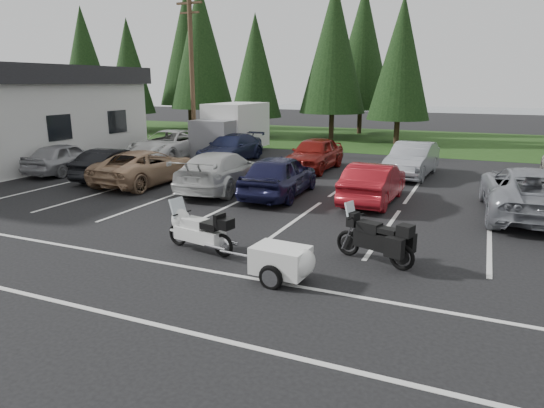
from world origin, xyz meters
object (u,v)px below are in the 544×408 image
(box_truck, at_px, (229,130))
(touring_motorcycle, at_px, (199,226))
(car_far_1, at_px, (231,148))
(cargo_trailer, at_px, (281,264))
(car_near_3, at_px, (221,171))
(car_near_5, at_px, (374,183))
(car_far_0, at_px, (170,145))
(car_near_6, at_px, (529,192))
(adventure_motorcycle, at_px, (375,234))
(car_far_2, at_px, (314,154))
(car_near_4, at_px, (279,175))
(car_far_3, at_px, (412,160))
(car_near_2, at_px, (147,167))
(car_near_0, at_px, (65,158))
(car_near_1, at_px, (113,164))
(utility_pole, at_px, (192,71))

(box_truck, distance_m, touring_motorcycle, 16.65)
(car_far_1, distance_m, cargo_trailer, 16.08)
(box_truck, relative_size, car_near_3, 1.09)
(car_near_5, height_order, car_far_1, car_far_1)
(car_far_0, height_order, car_far_1, car_far_0)
(car_near_6, xyz_separation_m, car_far_1, (-13.60, 5.84, -0.06))
(adventure_motorcycle, bearing_deg, touring_motorcycle, -148.21)
(car_far_1, xyz_separation_m, touring_motorcycle, (5.97, -12.70, -0.08))
(box_truck, height_order, car_far_1, box_truck)
(box_truck, height_order, car_far_2, box_truck)
(car_near_4, xyz_separation_m, car_far_1, (-5.45, 6.39, -0.06))
(cargo_trailer, bearing_deg, car_far_1, 126.49)
(car_near_3, distance_m, car_far_3, 8.66)
(car_far_1, distance_m, adventure_motorcycle, 15.50)
(car_near_4, height_order, cargo_trailer, car_near_4)
(car_far_0, relative_size, car_far_3, 1.23)
(box_truck, height_order, car_near_6, box_truck)
(car_near_2, bearing_deg, car_near_6, -176.63)
(car_near_5, distance_m, cargo_trailer, 7.71)
(touring_motorcycle, distance_m, adventure_motorcycle, 4.21)
(car_far_3, bearing_deg, box_truck, 170.62)
(box_truck, relative_size, cargo_trailer, 3.36)
(car_near_3, bearing_deg, car_near_0, -7.14)
(car_near_1, bearing_deg, car_far_0, -83.76)
(car_near_3, distance_m, cargo_trailer, 9.23)
(car_near_5, xyz_separation_m, touring_motorcycle, (-2.83, -6.77, -0.06))
(car_near_1, xyz_separation_m, car_near_4, (7.80, -0.12, 0.10))
(box_truck, xyz_separation_m, car_far_0, (-2.21, -2.68, -0.68))
(car_near_0, relative_size, car_far_2, 0.92)
(car_far_1, bearing_deg, car_near_1, -110.72)
(car_far_2, bearing_deg, car_near_2, -131.21)
(car_far_0, bearing_deg, car_far_1, 6.83)
(car_near_2, bearing_deg, car_near_5, -176.01)
(car_near_2, distance_m, car_far_2, 7.86)
(car_near_1, bearing_deg, utility_pole, -88.30)
(utility_pole, bearing_deg, car_near_0, -105.41)
(box_truck, height_order, car_near_0, box_truck)
(car_far_2, bearing_deg, cargo_trailer, -72.88)
(car_near_3, relative_size, car_far_2, 1.13)
(car_near_2, relative_size, car_far_2, 1.11)
(adventure_motorcycle, bearing_deg, cargo_trailer, -110.91)
(car_near_6, xyz_separation_m, cargo_trailer, (-5.07, -7.80, -0.39))
(car_near_0, height_order, car_far_2, car_far_2)
(car_near_1, height_order, car_far_2, car_far_2)
(car_near_1, distance_m, touring_motorcycle, 10.52)
(car_near_0, relative_size, car_far_0, 0.75)
(car_near_2, relative_size, car_far_0, 0.90)
(car_near_2, height_order, car_near_3, car_near_3)
(car_far_2, distance_m, adventure_motorcycle, 12.33)
(box_truck, distance_m, car_near_2, 8.72)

